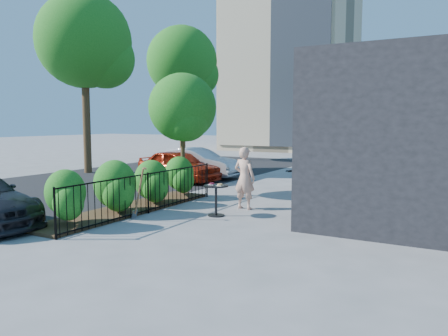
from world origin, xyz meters
The scene contains 13 objects.
ground centered at (0.00, 0.00, 0.00)m, with size 120.00×120.00×0.00m, color gray.
fence centered at (-1.50, 0.00, 0.56)m, with size 0.05×6.05×1.10m.
planting_bed centered at (-2.20, 0.00, 0.04)m, with size 1.30×6.00×0.08m, color #382616.
shrubs centered at (-2.10, 0.10, 0.70)m, with size 1.10×5.60×1.24m.
patio_tree centered at (-2.24, 2.76, 2.76)m, with size 2.20×2.20×3.94m.
street centered at (-7.00, 3.00, 0.00)m, with size 9.00×30.00×0.01m, color black.
street_tree_near centered at (-9.94, 5.96, 5.92)m, with size 4.40×4.40×8.28m.
street_tree_far centered at (-9.94, 13.96, 5.92)m, with size 4.40×4.40×8.28m.
cafe_table centered at (0.23, 0.60, 0.56)m, with size 0.64×0.64×0.86m.
woman centered at (0.46, 1.78, 0.87)m, with size 0.63×0.42×1.74m, color #D9A58C.
shovel centered at (-1.25, -0.69, 0.59)m, with size 0.45×0.17×1.35m.
car_red centered at (-4.45, 5.62, 0.64)m, with size 1.52×3.78×1.29m, color #A1220D.
car_silver centered at (-4.48, 7.03, 0.65)m, with size 1.37×3.92×1.29m, color #B7B7BC.
Camera 1 is at (5.81, -9.00, 2.42)m, focal length 35.00 mm.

